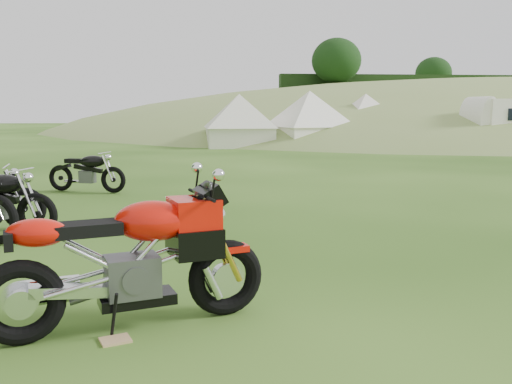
{
  "coord_description": "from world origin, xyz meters",
  "views": [
    {
      "loc": [
        -0.9,
        -5.05,
        1.69
      ],
      "look_at": [
        -0.29,
        0.4,
        0.88
      ],
      "focal_mm": 40.0,
      "sensor_mm": 36.0,
      "label": 1
    }
  ],
  "objects_px": {
    "vintage_moto_d": "(86,171)",
    "tent_mid": "(309,118)",
    "tent_left": "(239,119)",
    "tent_right": "(365,117)",
    "plywood_board": "(115,340)",
    "sport_motorcycle": "(129,250)"
  },
  "relations": [
    {
      "from": "vintage_moto_d",
      "to": "tent_mid",
      "type": "bearing_deg",
      "value": 82.37
    },
    {
      "from": "vintage_moto_d",
      "to": "tent_mid",
      "type": "distance_m",
      "value": 15.05
    },
    {
      "from": "tent_left",
      "to": "tent_right",
      "type": "height_order",
      "value": "tent_right"
    },
    {
      "from": "plywood_board",
      "to": "tent_right",
      "type": "distance_m",
      "value": 24.25
    },
    {
      "from": "vintage_moto_d",
      "to": "tent_mid",
      "type": "height_order",
      "value": "tent_mid"
    },
    {
      "from": "plywood_board",
      "to": "tent_right",
      "type": "height_order",
      "value": "tent_right"
    },
    {
      "from": "plywood_board",
      "to": "tent_right",
      "type": "bearing_deg",
      "value": 68.73
    },
    {
      "from": "vintage_moto_d",
      "to": "tent_right",
      "type": "relative_size",
      "value": 0.59
    },
    {
      "from": "plywood_board",
      "to": "tent_left",
      "type": "relative_size",
      "value": 0.08
    },
    {
      "from": "plywood_board",
      "to": "vintage_moto_d",
      "type": "bearing_deg",
      "value": 101.46
    },
    {
      "from": "vintage_moto_d",
      "to": "tent_left",
      "type": "relative_size",
      "value": 0.6
    },
    {
      "from": "tent_left",
      "to": "tent_right",
      "type": "xyz_separation_m",
      "value": [
        6.18,
        1.86,
        0.02
      ]
    },
    {
      "from": "tent_left",
      "to": "tent_right",
      "type": "bearing_deg",
      "value": 15.39
    },
    {
      "from": "plywood_board",
      "to": "tent_mid",
      "type": "bearing_deg",
      "value": 74.64
    },
    {
      "from": "tent_right",
      "to": "vintage_moto_d",
      "type": "bearing_deg",
      "value": -134.74
    },
    {
      "from": "plywood_board",
      "to": "tent_mid",
      "type": "relative_size",
      "value": 0.07
    },
    {
      "from": "tent_left",
      "to": "sport_motorcycle",
      "type": "bearing_deg",
      "value": -98.42
    },
    {
      "from": "plywood_board",
      "to": "tent_left",
      "type": "distance_m",
      "value": 20.91
    },
    {
      "from": "tent_mid",
      "to": "vintage_moto_d",
      "type": "bearing_deg",
      "value": -135.16
    },
    {
      "from": "sport_motorcycle",
      "to": "plywood_board",
      "type": "bearing_deg",
      "value": -126.87
    },
    {
      "from": "tent_mid",
      "to": "tent_right",
      "type": "distance_m",
      "value": 3.55
    },
    {
      "from": "sport_motorcycle",
      "to": "vintage_moto_d",
      "type": "relative_size",
      "value": 1.25
    }
  ]
}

